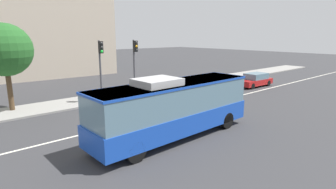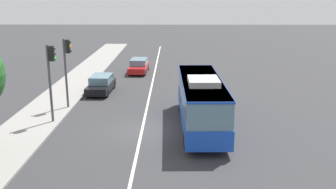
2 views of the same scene
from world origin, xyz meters
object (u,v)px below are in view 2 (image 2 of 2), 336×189
Objects in this scene: traffic_light_near_corner at (67,61)px; traffic_light_far_corner at (51,70)px; sedan_black at (101,84)px; sedan_red at (139,66)px; transit_bus at (201,100)px.

traffic_light_near_corner is 3.23m from traffic_light_far_corner.
sedan_black is 8.77m from sedan_red.
traffic_light_far_corner is at bearing -11.74° from sedan_red.
sedan_black is 1.00× the size of sedan_red.
traffic_light_near_corner is at bearing 66.76° from transit_bus.
transit_bus is 10.31m from traffic_light_near_corner.
transit_bus is at bearing 44.90° from sedan_black.
sedan_red is (8.39, -2.54, 0.00)m from sedan_black.
sedan_black is at bearing -14.42° from sedan_red.
sedan_black is at bearing 71.96° from traffic_light_near_corner.
traffic_light_near_corner is (-13.19, 3.99, 2.84)m from sedan_red.
traffic_light_far_corner is at bearing -9.08° from sedan_black.
traffic_light_near_corner reaches higher than transit_bus.
traffic_light_far_corner is at bearing -93.73° from traffic_light_near_corner.
sedan_red is at bearing 71.99° from traffic_light_near_corner.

